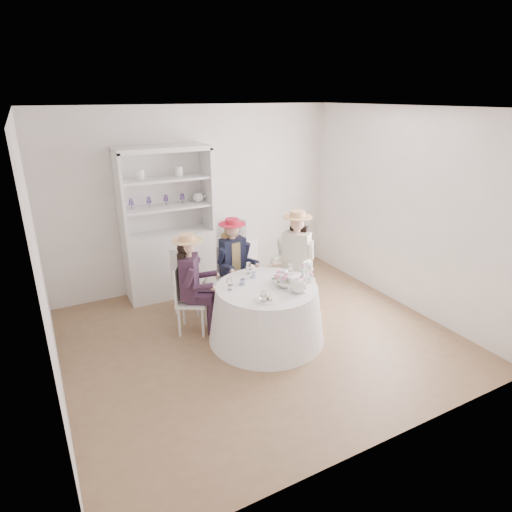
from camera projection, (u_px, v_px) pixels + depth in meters
name	position (u px, v px, depth m)	size (l,w,h in m)	color
ground	(260.00, 337.00, 5.31)	(4.50, 4.50, 0.00)	brown
ceiling	(261.00, 108.00, 4.35)	(4.50, 4.50, 0.00)	white
wall_back	(198.00, 198.00, 6.48)	(4.50, 4.50, 0.00)	silver
wall_front	(388.00, 307.00, 3.17)	(4.50, 4.50, 0.00)	silver
wall_left	(40.00, 270.00, 3.84)	(4.50, 4.50, 0.00)	silver
wall_right	(406.00, 210.00, 5.81)	(4.50, 4.50, 0.00)	silver
tea_table	(267.00, 313.00, 5.18)	(1.41, 1.41, 0.70)	white
hutch	(169.00, 244.00, 6.25)	(1.39, 0.76, 2.17)	silver
side_table	(238.00, 259.00, 6.87)	(0.45, 0.45, 0.70)	silver
hatbox	(238.00, 230.00, 6.69)	(0.28, 0.28, 0.28)	black
guest_left	(191.00, 278.00, 5.21)	(0.55, 0.51, 1.29)	silver
guest_mid	(233.00, 259.00, 5.82)	(0.47, 0.49, 1.29)	silver
guest_right	(296.00, 255.00, 5.81)	(0.60, 0.57, 1.39)	silver
spare_chair	(188.00, 278.00, 5.76)	(0.55, 0.55, 0.94)	silver
teacup_a	(243.00, 282.00, 5.10)	(0.08, 0.08, 0.06)	white
teacup_b	(254.00, 275.00, 5.30)	(0.06, 0.06, 0.06)	white
teacup_c	(280.00, 276.00, 5.26)	(0.09, 0.09, 0.07)	white
flower_bowl	(285.00, 284.00, 5.05)	(0.24, 0.24, 0.06)	white
flower_arrangement	(282.00, 276.00, 5.14)	(0.17, 0.17, 0.06)	pink
table_teapot	(298.00, 286.00, 4.89)	(0.25, 0.18, 0.19)	white
sandwich_plate	(266.00, 299.00, 4.72)	(0.26, 0.26, 0.06)	white
cupcake_stand	(306.00, 274.00, 5.20)	(0.23, 0.23, 0.21)	white
stemware_set	(267.00, 281.00, 5.03)	(0.93, 0.90, 0.15)	white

